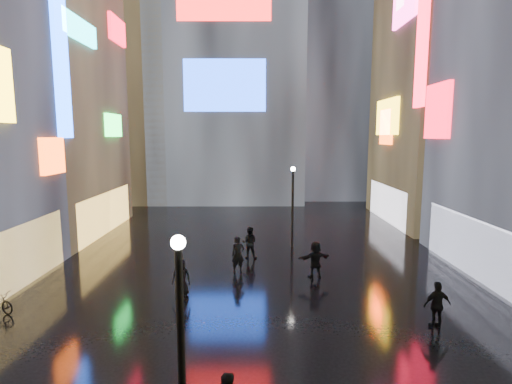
{
  "coord_description": "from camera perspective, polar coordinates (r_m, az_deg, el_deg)",
  "views": [
    {
      "loc": [
        -0.03,
        -3.01,
        7.11
      ],
      "look_at": [
        0.0,
        12.0,
        5.0
      ],
      "focal_mm": 28.0,
      "sensor_mm": 36.0,
      "label": 1
    }
  ],
  "objects": [
    {
      "name": "pedestrian_4",
      "position": [
        18.51,
        -10.64,
        -11.89
      ],
      "size": [
        0.86,
        0.58,
        1.71
      ],
      "primitive_type": "imported",
      "rotation": [
        0.0,
        0.0,
        -0.04
      ],
      "color": "black",
      "rests_on": "ground"
    },
    {
      "name": "tower_main",
      "position": [
        49.08,
        -3.94,
        24.44
      ],
      "size": [
        16.0,
        14.2,
        42.0
      ],
      "color": "black",
      "rests_on": "ground"
    },
    {
      "name": "ground",
      "position": [
        24.08,
        -0.04,
        -9.17
      ],
      "size": [
        140.0,
        140.0,
        0.0
      ],
      "primitive_type": "plane",
      "color": "black",
      "rests_on": "ground"
    },
    {
      "name": "lamp_far",
      "position": [
        25.51,
        5.26,
        -1.43
      ],
      "size": [
        0.3,
        0.3,
        5.2
      ],
      "color": "black",
      "rests_on": "ground"
    },
    {
      "name": "pedestrian_5",
      "position": [
        20.63,
        8.48,
        -9.52
      ],
      "size": [
        1.81,
        1.0,
        1.86
      ],
      "primitive_type": "imported",
      "rotation": [
        0.0,
        0.0,
        3.42
      ],
      "color": "black",
      "rests_on": "ground"
    },
    {
      "name": "building_right_far",
      "position": [
        37.32,
        26.65,
        17.79
      ],
      "size": [
        10.28,
        12.0,
        28.0
      ],
      "color": "black",
      "rests_on": "ground"
    },
    {
      "name": "tower_flank_right",
      "position": [
        50.81,
        10.72,
        19.1
      ],
      "size": [
        12.0,
        12.0,
        34.0
      ],
      "primitive_type": "cube",
      "color": "black",
      "rests_on": "ground"
    },
    {
      "name": "lamp_near",
      "position": [
        8.78,
        -10.67,
        -20.49
      ],
      "size": [
        0.3,
        0.3,
        5.2
      ],
      "color": "black",
      "rests_on": "ground"
    },
    {
      "name": "pedestrian_7",
      "position": [
        23.48,
        -0.95,
        -7.25
      ],
      "size": [
        0.97,
        0.8,
        1.86
      ],
      "primitive_type": "imported",
      "rotation": [
        0.0,
        0.0,
        3.04
      ],
      "color": "black",
      "rests_on": "ground"
    },
    {
      "name": "pedestrian_3",
      "position": [
        16.8,
        24.47,
        -14.47
      ],
      "size": [
        1.09,
        0.56,
        1.78
      ],
      "primitive_type": "imported",
      "rotation": [
        0.0,
        0.0,
        3.26
      ],
      "color": "black",
      "rests_on": "ground"
    },
    {
      "name": "umbrella_2",
      "position": [
        18.11,
        -10.75,
        -7.96
      ],
      "size": [
        1.32,
        1.33,
        0.92
      ],
      "primitive_type": "imported",
      "rotation": [
        0.0,
        0.0,
        2.75
      ],
      "color": "black",
      "rests_on": "pedestrian_4"
    },
    {
      "name": "building_left_far",
      "position": [
        33.33,
        -29.63,
        13.66
      ],
      "size": [
        10.28,
        12.0,
        22.0
      ],
      "color": "black",
      "rests_on": "ground"
    },
    {
      "name": "tower_flank_left",
      "position": [
        47.49,
        -17.83,
        14.76
      ],
      "size": [
        10.0,
        10.0,
        26.0
      ],
      "primitive_type": "cube",
      "color": "black",
      "rests_on": "ground"
    },
    {
      "name": "pedestrian_6",
      "position": [
        21.11,
        -2.59,
        -8.95
      ],
      "size": [
        0.81,
        0.66,
        1.91
      ],
      "primitive_type": "imported",
      "rotation": [
        0.0,
        0.0,
        0.32
      ],
      "color": "black",
      "rests_on": "ground"
    }
  ]
}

